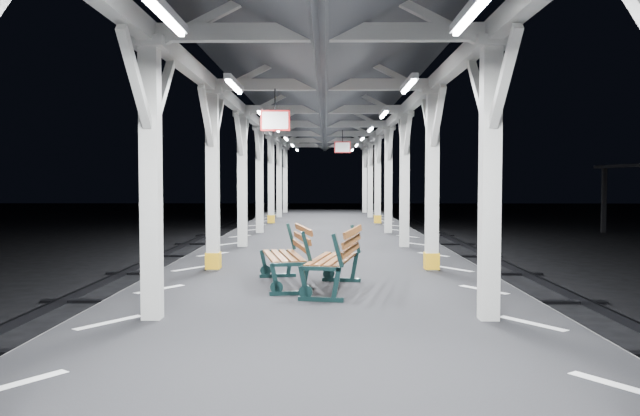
{
  "coord_description": "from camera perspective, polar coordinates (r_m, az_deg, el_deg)",
  "views": [
    {
      "loc": [
        0.08,
        -9.35,
        2.67
      ],
      "look_at": [
        -0.03,
        0.83,
        2.2
      ],
      "focal_mm": 35.0,
      "sensor_mm": 36.0,
      "label": 1
    }
  ],
  "objects": [
    {
      "name": "ground",
      "position": [
        9.72,
        0.12,
        -13.29
      ],
      "size": [
        120.0,
        120.0,
        0.0
      ],
      "primitive_type": "plane",
      "color": "black",
      "rests_on": "ground"
    },
    {
      "name": "platform",
      "position": [
        9.6,
        0.12,
        -10.42
      ],
      "size": [
        6.0,
        50.0,
        1.0
      ],
      "primitive_type": "cube",
      "color": "black",
      "rests_on": "ground"
    },
    {
      "name": "hazard_stripes_left",
      "position": [
        9.83,
        -14.43,
        -7.2
      ],
      "size": [
        1.0,
        48.0,
        0.01
      ],
      "primitive_type": "cube",
      "color": "silver",
      "rests_on": "platform"
    },
    {
      "name": "hazard_stripes_right",
      "position": [
        9.79,
        14.73,
        -7.24
      ],
      "size": [
        1.0,
        48.0,
        0.01
      ],
      "primitive_type": "cube",
      "color": "silver",
      "rests_on": "platform"
    },
    {
      "name": "canopy",
      "position": [
        9.52,
        0.12,
        14.13
      ],
      "size": [
        5.4,
        49.0,
        4.65
      ],
      "color": "beige",
      "rests_on": "platform"
    },
    {
      "name": "bench_near",
      "position": [
        9.31,
        1.73,
        -4.54
      ],
      "size": [
        0.97,
        1.84,
        0.95
      ],
      "rotation": [
        0.0,
        0.0,
        -0.19
      ],
      "color": "#132D2D",
      "rests_on": "platform"
    },
    {
      "name": "bench_mid",
      "position": [
        9.81,
        -2.76,
        -4.22
      ],
      "size": [
        0.95,
        1.81,
        0.94
      ],
      "rotation": [
        0.0,
        0.0,
        0.19
      ],
      "color": "#132D2D",
      "rests_on": "platform"
    }
  ]
}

